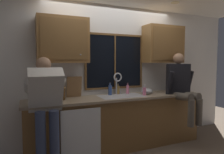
{
  "coord_description": "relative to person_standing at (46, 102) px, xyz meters",
  "views": [
    {
      "loc": [
        -1.51,
        -3.45,
        1.51
      ],
      "look_at": [
        -0.13,
        -0.3,
        1.26
      ],
      "focal_mm": 32.42,
      "sensor_mm": 36.0,
      "label": 1
    }
  ],
  "objects": [
    {
      "name": "soap_dispenser",
      "position": [
        1.71,
        0.23,
        0.03
      ],
      "size": [
        0.06,
        0.07,
        0.2
      ],
      "color": "pink",
      "rests_on": "countertop"
    },
    {
      "name": "window_frame_left",
      "position": [
        0.73,
        0.61,
        0.56
      ],
      "size": [
        0.03,
        0.02,
        0.95
      ],
      "primitive_type": "cube",
      "color": "brown"
    },
    {
      "name": "ceiling_downlight_right",
      "position": [
        2.18,
        0.03,
        1.57
      ],
      "size": [
        0.14,
        0.14,
        0.01
      ],
      "primitive_type": "cylinder",
      "color": "#FFEAB2"
    },
    {
      "name": "person_sitting_on_counter",
      "position": [
        2.4,
        0.06,
        0.13
      ],
      "size": [
        0.54,
        0.66,
        1.26
      ],
      "color": "#595147",
      "rests_on": "countertop"
    },
    {
      "name": "upper_cabinet_right",
      "position": [
        2.28,
        0.46,
        0.89
      ],
      "size": [
        0.8,
        0.36,
        0.72
      ],
      "color": "olive"
    },
    {
      "name": "window_frame_right",
      "position": [
        1.87,
        0.61,
        0.56
      ],
      "size": [
        0.03,
        0.02,
        0.95
      ],
      "primitive_type": "cube",
      "color": "brown"
    },
    {
      "name": "window_frame_top",
      "position": [
        1.3,
        0.61,
        1.05
      ],
      "size": [
        1.17,
        0.02,
        0.04
      ],
      "primitive_type": "cube",
      "color": "brown"
    },
    {
      "name": "knife_block",
      "position": [
        0.26,
        0.37,
        0.06
      ],
      "size": [
        0.12,
        0.18,
        0.32
      ],
      "color": "brown",
      "rests_on": "countertop"
    },
    {
      "name": "bottle_green_glass",
      "position": [
        1.34,
        0.56,
        0.03
      ],
      "size": [
        0.06,
        0.06,
        0.2
      ],
      "color": "olive",
      "rests_on": "countertop"
    },
    {
      "name": "back_wall",
      "position": [
        1.25,
        0.69,
        0.31
      ],
      "size": [
        5.51,
        0.12,
        2.55
      ],
      "primitive_type": "cube",
      "color": "silver",
      "rests_on": "floor"
    },
    {
      "name": "window_mullion_center",
      "position": [
        1.3,
        0.61,
        0.56
      ],
      "size": [
        0.02,
        0.02,
        0.95
      ],
      "primitive_type": "cube",
      "color": "brown"
    },
    {
      "name": "faucet",
      "position": [
        1.31,
        0.51,
        0.2
      ],
      "size": [
        0.18,
        0.09,
        0.4
      ],
      "color": "silver",
      "rests_on": "countertop"
    },
    {
      "name": "bottle_tall_clear",
      "position": [
        1.15,
        0.49,
        0.04
      ],
      "size": [
        0.07,
        0.07,
        0.23
      ],
      "color": "#334C8C",
      "rests_on": "countertop"
    },
    {
      "name": "upper_cabinet_left",
      "position": [
        0.32,
        0.46,
        0.89
      ],
      "size": [
        0.8,
        0.36,
        0.72
      ],
      "color": "olive"
    },
    {
      "name": "lower_cabinet_run",
      "position": [
        1.25,
        0.34,
        -0.53
      ],
      "size": [
        3.11,
        0.58,
        0.88
      ],
      "primitive_type": "cube",
      "color": "brown",
      "rests_on": "floor"
    },
    {
      "name": "countertop",
      "position": [
        1.25,
        0.32,
        -0.07
      ],
      "size": [
        3.17,
        0.62,
        0.04
      ],
      "primitive_type": "cube",
      "color": "gray",
      "rests_on": "lower_cabinet_run"
    },
    {
      "name": "window_glass",
      "position": [
        1.3,
        0.62,
        0.56
      ],
      "size": [
        1.1,
        0.02,
        0.95
      ],
      "primitive_type": "cube",
      "color": "black"
    },
    {
      "name": "bottle_amber_small",
      "position": [
        1.51,
        0.49,
        0.04
      ],
      "size": [
        0.05,
        0.05,
        0.21
      ],
      "color": "pink",
      "rests_on": "countertop"
    },
    {
      "name": "cutting_board",
      "position": [
        0.51,
        0.54,
        0.13
      ],
      "size": [
        0.25,
        0.09,
        0.35
      ],
      "primitive_type": "cube",
      "rotation": [
        0.21,
        0.0,
        0.0
      ],
      "color": "#997047",
      "rests_on": "countertop"
    },
    {
      "name": "sink",
      "position": [
        1.3,
        0.33,
        -0.15
      ],
      "size": [
        0.8,
        0.46,
        0.21
      ],
      "color": "#B7B7BC",
      "rests_on": "lower_cabinet_run"
    },
    {
      "name": "dishwasher_front",
      "position": [
        0.49,
        0.02,
        -0.51
      ],
      "size": [
        0.6,
        0.02,
        0.74
      ],
      "primitive_type": "cube",
      "color": "white"
    },
    {
      "name": "mixing_bowl",
      "position": [
        1.84,
        0.35,
        -0.0
      ],
      "size": [
        0.21,
        0.21,
        0.11
      ],
      "primitive_type": "ellipsoid",
      "color": "#B7B7BC",
      "rests_on": "countertop"
    },
    {
      "name": "window_frame_bottom",
      "position": [
        1.3,
        0.61,
        0.06
      ],
      "size": [
        1.17,
        0.02,
        0.04
      ],
      "primitive_type": "cube",
      "color": "brown"
    },
    {
      "name": "person_standing",
      "position": [
        0.0,
        0.0,
        0.0
      ],
      "size": [
        0.53,
        0.68,
        1.59
      ],
      "color": "#384260",
      "rests_on": "floor"
    }
  ]
}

